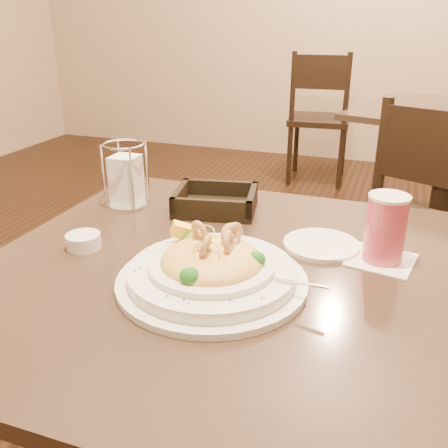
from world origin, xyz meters
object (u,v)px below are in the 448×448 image
(dining_chair_far, at_px, (319,115))
(side_plate, at_px, (321,245))
(main_table, at_px, (221,365))
(pasta_bowl, at_px, (212,269))
(drink_glass, at_px, (385,229))
(butter_ramekin, at_px, (84,241))
(dining_chair_near, at_px, (441,231))
(napkin_caddy, at_px, (126,179))
(bread_basket, at_px, (216,203))

(dining_chair_far, relative_size, side_plate, 6.02)
(main_table, bearing_deg, pasta_bowl, -83.19)
(drink_glass, bearing_deg, butter_ramekin, -165.75)
(pasta_bowl, height_order, drink_glass, drink_glass)
(pasta_bowl, distance_m, drink_glass, 0.34)
(dining_chair_near, relative_size, napkin_caddy, 5.87)
(drink_glass, bearing_deg, dining_chair_far, 101.80)
(bread_basket, relative_size, napkin_caddy, 1.36)
(pasta_bowl, distance_m, side_plate, 0.27)
(dining_chair_near, xyz_separation_m, butter_ramekin, (-0.75, -0.90, 0.24))
(dining_chair_far, relative_size, butter_ramekin, 13.42)
(dining_chair_far, height_order, side_plate, dining_chair_far)
(main_table, xyz_separation_m, dining_chair_far, (-0.27, 2.80, 0.00))
(bread_basket, xyz_separation_m, butter_ramekin, (-0.18, -0.29, -0.00))
(side_plate, relative_size, butter_ramekin, 2.23)
(pasta_bowl, xyz_separation_m, bread_basket, (-0.12, 0.34, -0.01))
(dining_chair_far, height_order, bread_basket, dining_chair_far)
(side_plate, height_order, butter_ramekin, butter_ramekin)
(dining_chair_far, distance_m, drink_glass, 2.75)
(main_table, bearing_deg, napkin_caddy, 144.82)
(dining_chair_near, height_order, dining_chair_far, same)
(bread_basket, bearing_deg, dining_chair_near, 47.06)
(main_table, distance_m, butter_ramekin, 0.38)
(dining_chair_near, height_order, bread_basket, dining_chair_near)
(bread_basket, bearing_deg, pasta_bowl, -70.51)
(main_table, distance_m, dining_chair_near, 0.99)
(dining_chair_near, height_order, pasta_bowl, dining_chair_near)
(dining_chair_far, distance_m, side_plate, 2.70)
(dining_chair_far, distance_m, napkin_caddy, 2.59)
(main_table, bearing_deg, butter_ramekin, -176.78)
(dining_chair_near, bearing_deg, drink_glass, 99.78)
(dining_chair_near, bearing_deg, side_plate, 90.86)
(dining_chair_far, relative_size, drink_glass, 6.77)
(bread_basket, xyz_separation_m, napkin_caddy, (-0.22, -0.04, 0.05))
(side_plate, bearing_deg, bread_basket, 156.45)
(dining_chair_far, distance_m, bread_basket, 2.55)
(bread_basket, height_order, napkin_caddy, napkin_caddy)
(bread_basket, height_order, side_plate, bread_basket)
(dining_chair_far, xyz_separation_m, napkin_caddy, (-0.05, -2.57, 0.29))
(butter_ramekin, bearing_deg, pasta_bowl, -9.35)
(main_table, distance_m, dining_chair_far, 2.82)
(main_table, height_order, bread_basket, bread_basket)
(dining_chair_near, relative_size, drink_glass, 6.77)
(dining_chair_far, bearing_deg, drink_glass, 97.49)
(main_table, xyz_separation_m, napkin_caddy, (-0.33, 0.23, 0.30))
(bread_basket, bearing_deg, napkin_caddy, -169.94)
(main_table, distance_m, napkin_caddy, 0.50)
(dining_chair_far, bearing_deg, pasta_bowl, 91.32)
(drink_glass, xyz_separation_m, side_plate, (-0.12, 0.02, -0.06))
(dining_chair_near, xyz_separation_m, pasta_bowl, (-0.45, -0.95, 0.25))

